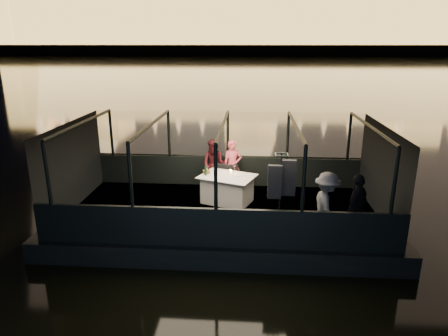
# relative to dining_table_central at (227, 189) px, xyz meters

# --- Properties ---
(river_water) EXTENTS (500.00, 500.00, 0.00)m
(river_water) POSITION_rel_dining_table_central_xyz_m (-0.08, 79.41, -0.89)
(river_water) COLOR black
(river_water) RESTS_ON ground
(boat_hull) EXTENTS (8.60, 4.40, 1.00)m
(boat_hull) POSITION_rel_dining_table_central_xyz_m (-0.08, -0.59, -0.89)
(boat_hull) COLOR black
(boat_hull) RESTS_ON river_water
(boat_deck) EXTENTS (8.00, 4.00, 0.04)m
(boat_deck) POSITION_rel_dining_table_central_xyz_m (-0.08, -0.59, -0.41)
(boat_deck) COLOR black
(boat_deck) RESTS_ON boat_hull
(gunwale_port) EXTENTS (8.00, 0.08, 0.90)m
(gunwale_port) POSITION_rel_dining_table_central_xyz_m (-0.08, 1.41, 0.06)
(gunwale_port) COLOR black
(gunwale_port) RESTS_ON boat_deck
(gunwale_starboard) EXTENTS (8.00, 0.08, 0.90)m
(gunwale_starboard) POSITION_rel_dining_table_central_xyz_m (-0.08, -2.59, 0.06)
(gunwale_starboard) COLOR black
(gunwale_starboard) RESTS_ON boat_deck
(cabin_glass_port) EXTENTS (8.00, 0.02, 1.40)m
(cabin_glass_port) POSITION_rel_dining_table_central_xyz_m (-0.08, 1.41, 1.21)
(cabin_glass_port) COLOR #99B2B2
(cabin_glass_port) RESTS_ON gunwale_port
(cabin_glass_starboard) EXTENTS (8.00, 0.02, 1.40)m
(cabin_glass_starboard) POSITION_rel_dining_table_central_xyz_m (-0.08, -2.59, 1.21)
(cabin_glass_starboard) COLOR #99B2B2
(cabin_glass_starboard) RESTS_ON gunwale_starboard
(cabin_roof_glass) EXTENTS (8.00, 4.00, 0.02)m
(cabin_roof_glass) POSITION_rel_dining_table_central_xyz_m (-0.08, -0.59, 1.91)
(cabin_roof_glass) COLOR #99B2B2
(cabin_roof_glass) RESTS_ON boat_deck
(end_wall_fore) EXTENTS (0.02, 4.00, 2.30)m
(end_wall_fore) POSITION_rel_dining_table_central_xyz_m (-4.08, -0.59, 0.76)
(end_wall_fore) COLOR black
(end_wall_fore) RESTS_ON boat_deck
(end_wall_aft) EXTENTS (0.02, 4.00, 2.30)m
(end_wall_aft) POSITION_rel_dining_table_central_xyz_m (3.92, -0.59, 0.76)
(end_wall_aft) COLOR black
(end_wall_aft) RESTS_ON boat_deck
(canopy_ribs) EXTENTS (8.00, 4.00, 2.30)m
(canopy_ribs) POSITION_rel_dining_table_central_xyz_m (-0.08, -0.59, 0.76)
(canopy_ribs) COLOR black
(canopy_ribs) RESTS_ON boat_deck
(embankment) EXTENTS (400.00, 140.00, 6.00)m
(embankment) POSITION_rel_dining_table_central_xyz_m (-0.08, 209.41, 0.11)
(embankment) COLOR #423D33
(embankment) RESTS_ON ground
(dining_table_central) EXTENTS (1.73, 1.50, 0.77)m
(dining_table_central) POSITION_rel_dining_table_central_xyz_m (0.00, 0.00, 0.00)
(dining_table_central) COLOR silver
(dining_table_central) RESTS_ON boat_deck
(chair_port_left) EXTENTS (0.49, 0.49, 0.83)m
(chair_port_left) POSITION_rel_dining_table_central_xyz_m (-0.23, 0.72, 0.06)
(chair_port_left) COLOR black
(chair_port_left) RESTS_ON boat_deck
(chair_port_right) EXTENTS (0.47, 0.47, 0.81)m
(chair_port_right) POSITION_rel_dining_table_central_xyz_m (0.07, 0.70, 0.06)
(chair_port_right) COLOR black
(chair_port_right) RESTS_ON boat_deck
(coat_stand) EXTENTS (0.63, 0.54, 1.98)m
(coat_stand) POSITION_rel_dining_table_central_xyz_m (1.31, -1.89, 0.51)
(coat_stand) COLOR black
(coat_stand) RESTS_ON boat_deck
(person_woman_coral) EXTENTS (0.58, 0.42, 1.51)m
(person_woman_coral) POSITION_rel_dining_table_central_xyz_m (0.09, 1.03, 0.36)
(person_woman_coral) COLOR #F0576A
(person_woman_coral) RESTS_ON boat_deck
(person_man_maroon) EXTENTS (0.88, 0.78, 1.53)m
(person_man_maroon) POSITION_rel_dining_table_central_xyz_m (-0.46, 1.02, 0.36)
(person_man_maroon) COLOR #451319
(person_man_maroon) RESTS_ON boat_deck
(passenger_stripe) EXTENTS (0.71, 1.08, 1.57)m
(passenger_stripe) POSITION_rel_dining_table_central_xyz_m (2.33, -1.99, 0.47)
(passenger_stripe) COLOR silver
(passenger_stripe) RESTS_ON boat_deck
(passenger_dark) EXTENTS (0.85, 0.95, 1.54)m
(passenger_dark) POSITION_rel_dining_table_central_xyz_m (3.01, -1.97, 0.47)
(passenger_dark) COLOR black
(passenger_dark) RESTS_ON boat_deck
(wine_bottle) EXTENTS (0.08, 0.08, 0.32)m
(wine_bottle) POSITION_rel_dining_table_central_xyz_m (-0.60, 0.02, 0.53)
(wine_bottle) COLOR #123215
(wine_bottle) RESTS_ON dining_table_central
(bread_basket) EXTENTS (0.26, 0.26, 0.08)m
(bread_basket) POSITION_rel_dining_table_central_xyz_m (-0.60, 0.21, 0.42)
(bread_basket) COLOR brown
(bread_basket) RESTS_ON dining_table_central
(amber_candle) EXTENTS (0.08, 0.08, 0.09)m
(amber_candle) POSITION_rel_dining_table_central_xyz_m (0.08, 0.27, 0.42)
(amber_candle) COLOR #FF9E3F
(amber_candle) RESTS_ON dining_table_central
(plate_near) EXTENTS (0.34, 0.34, 0.02)m
(plate_near) POSITION_rel_dining_table_central_xyz_m (0.28, 0.08, 0.39)
(plate_near) COLOR white
(plate_near) RESTS_ON dining_table_central
(plate_far) EXTENTS (0.28, 0.28, 0.01)m
(plate_far) POSITION_rel_dining_table_central_xyz_m (-0.35, 0.41, 0.39)
(plate_far) COLOR white
(plate_far) RESTS_ON dining_table_central
(wine_glass_white) EXTENTS (0.08, 0.08, 0.19)m
(wine_glass_white) POSITION_rel_dining_table_central_xyz_m (-0.57, 0.08, 0.48)
(wine_glass_white) COLOR silver
(wine_glass_white) RESTS_ON dining_table_central
(wine_glass_red) EXTENTS (0.07, 0.07, 0.17)m
(wine_glass_red) POSITION_rel_dining_table_central_xyz_m (0.18, 0.42, 0.48)
(wine_glass_red) COLOR silver
(wine_glass_red) RESTS_ON dining_table_central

